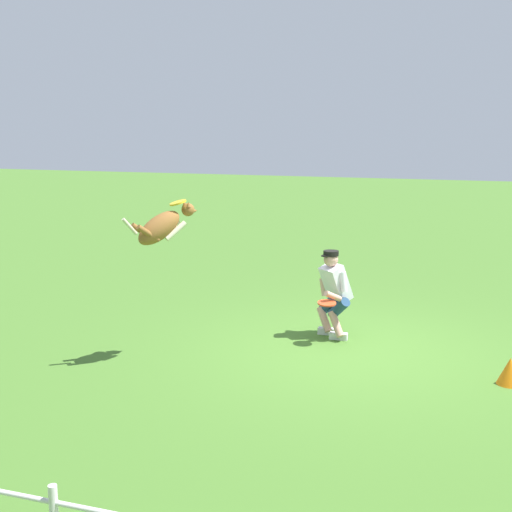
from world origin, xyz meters
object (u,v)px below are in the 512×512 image
(frisbee_held, at_px, (327,303))
(training_cone, at_px, (510,371))
(dog, at_px, (162,227))
(person, at_px, (334,291))
(frisbee_flying, at_px, (178,203))

(frisbee_held, height_order, training_cone, frisbee_held)
(dog, relative_size, training_cone, 2.61)
(person, xyz_separation_m, frisbee_flying, (1.73, 1.54, 1.39))
(dog, height_order, frisbee_held, dog)
(frisbee_flying, xyz_separation_m, training_cone, (-4.13, -0.38, -1.92))
(person, xyz_separation_m, frisbee_held, (0.01, 0.39, -0.09))
(frisbee_held, xyz_separation_m, training_cone, (-2.41, 0.77, -0.44))
(dog, bearing_deg, frisbee_held, -15.79)
(training_cone, bearing_deg, frisbee_held, -17.76)
(frisbee_held, bearing_deg, training_cone, 162.24)
(frisbee_flying, relative_size, training_cone, 0.67)
(person, distance_m, training_cone, 2.72)
(frisbee_flying, xyz_separation_m, frisbee_held, (-1.72, -1.16, -1.48))
(person, relative_size, frisbee_flying, 5.87)
(dog, relative_size, frisbee_held, 3.29)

